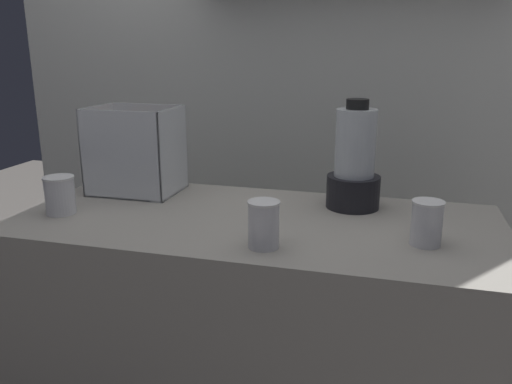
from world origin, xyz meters
TOP-DOWN VIEW (x-y plane):
  - counter at (0.00, 0.00)m, footprint 1.40×0.64m
  - back_wall_unit at (0.00, 0.77)m, footprint 2.60×0.24m
  - carrot_display_bin at (-0.47, 0.17)m, footprint 0.29×0.22m
  - blender_pitcher at (0.26, 0.19)m, footprint 0.16×0.16m
  - juice_cup_mango_far_left at (-0.58, -0.11)m, footprint 0.09×0.09m
  - juice_cup_pomegranate_left at (0.08, -0.21)m, footprint 0.08×0.08m
  - juice_cup_pomegranate_middle at (0.47, -0.09)m, footprint 0.08×0.08m

SIDE VIEW (x-z plane):
  - counter at x=0.00m, z-range 0.00..0.90m
  - juice_cup_mango_far_left at x=-0.58m, z-range 0.89..1.01m
  - juice_cup_pomegranate_left at x=0.08m, z-range 0.89..1.01m
  - juice_cup_pomegranate_middle at x=0.47m, z-range 0.90..1.01m
  - carrot_display_bin at x=-0.47m, z-range 0.84..1.13m
  - blender_pitcher at x=0.26m, z-range 0.87..1.20m
  - back_wall_unit at x=0.00m, z-range 0.02..2.52m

